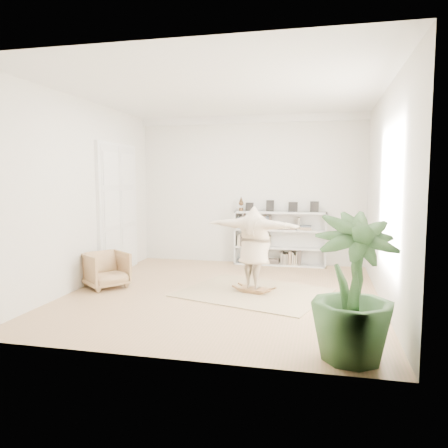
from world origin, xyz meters
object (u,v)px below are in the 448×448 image
armchair (106,270)px  houseplant (353,288)px  bookshelf (280,239)px  rocker_board (254,289)px  person (254,245)px

armchair → houseplant: size_ratio=0.44×
bookshelf → rocker_board: bookshelf is taller
person → houseplant: bearing=137.4°
rocker_board → person: size_ratio=0.32×
bookshelf → armchair: 4.22m
person → houseplant: size_ratio=1.08×
houseplant → armchair: bearing=150.8°
person → armchair: bearing=21.5°
armchair → houseplant: houseplant is taller
rocker_board → houseplant: size_ratio=0.35×
armchair → person: (2.85, 0.21, 0.54)m
bookshelf → armchair: size_ratio=2.91×
armchair → houseplant: bearing=-81.7°
rocker_board → houseplant: 3.20m
person → rocker_board: bearing=-136.2°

